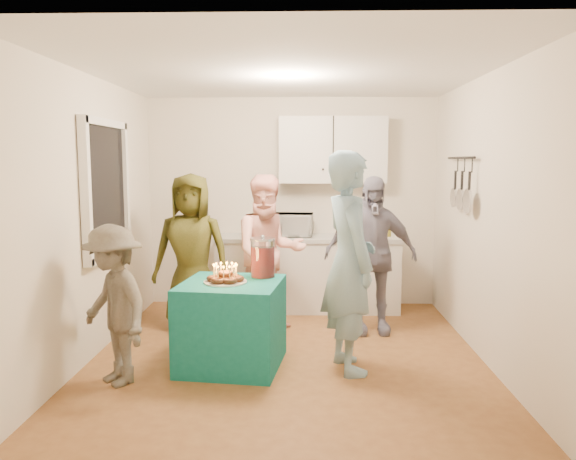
{
  "coord_description": "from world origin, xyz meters",
  "views": [
    {
      "loc": [
        0.16,
        -5.07,
        1.82
      ],
      "look_at": [
        0.0,
        0.35,
        1.15
      ],
      "focal_mm": 35.0,
      "sensor_mm": 36.0,
      "label": 1
    }
  ],
  "objects_px": {
    "counter": "(307,275)",
    "party_table": "(232,324)",
    "woman_back_left": "(192,252)",
    "woman_back_center": "(269,253)",
    "punch_jar": "(263,259)",
    "microwave": "(292,225)",
    "child_near_left": "(114,305)",
    "man_birthday": "(349,262)",
    "woman_back_right": "(371,255)"
  },
  "relations": [
    {
      "from": "party_table",
      "to": "punch_jar",
      "type": "xyz_separation_m",
      "value": [
        0.26,
        0.23,
        0.55
      ]
    },
    {
      "from": "woman_back_center",
      "to": "child_near_left",
      "type": "xyz_separation_m",
      "value": [
        -1.16,
        -1.54,
        -0.18
      ]
    },
    {
      "from": "man_birthday",
      "to": "woman_back_center",
      "type": "distance_m",
      "value": 1.4
    },
    {
      "from": "woman_back_left",
      "to": "woman_back_center",
      "type": "height_order",
      "value": "woman_back_left"
    },
    {
      "from": "woman_back_center",
      "to": "woman_back_right",
      "type": "xyz_separation_m",
      "value": [
        1.08,
        -0.09,
        -0.01
      ]
    },
    {
      "from": "counter",
      "to": "woman_back_center",
      "type": "xyz_separation_m",
      "value": [
        -0.42,
        -0.83,
        0.41
      ]
    },
    {
      "from": "woman_back_right",
      "to": "counter",
      "type": "bearing_deg",
      "value": 122.21
    },
    {
      "from": "woman_back_center",
      "to": "woman_back_left",
      "type": "bearing_deg",
      "value": 165.35
    },
    {
      "from": "counter",
      "to": "woman_back_left",
      "type": "distance_m",
      "value": 1.57
    },
    {
      "from": "microwave",
      "to": "woman_back_left",
      "type": "height_order",
      "value": "woman_back_left"
    },
    {
      "from": "counter",
      "to": "woman_back_right",
      "type": "height_order",
      "value": "woman_back_right"
    },
    {
      "from": "party_table",
      "to": "child_near_left",
      "type": "bearing_deg",
      "value": -154.64
    },
    {
      "from": "counter",
      "to": "woman_back_left",
      "type": "relative_size",
      "value": 1.3
    },
    {
      "from": "microwave",
      "to": "child_near_left",
      "type": "bearing_deg",
      "value": -116.45
    },
    {
      "from": "microwave",
      "to": "man_birthday",
      "type": "distance_m",
      "value": 2.07
    },
    {
      "from": "punch_jar",
      "to": "man_birthday",
      "type": "relative_size",
      "value": 0.18
    },
    {
      "from": "punch_jar",
      "to": "child_near_left",
      "type": "distance_m",
      "value": 1.37
    },
    {
      "from": "woman_back_center",
      "to": "counter",
      "type": "bearing_deg",
      "value": 46.47
    },
    {
      "from": "man_birthday",
      "to": "woman_back_center",
      "type": "height_order",
      "value": "man_birthday"
    },
    {
      "from": "party_table",
      "to": "punch_jar",
      "type": "height_order",
      "value": "punch_jar"
    },
    {
      "from": "counter",
      "to": "child_near_left",
      "type": "bearing_deg",
      "value": -123.71
    },
    {
      "from": "punch_jar",
      "to": "woman_back_center",
      "type": "xyz_separation_m",
      "value": [
        0.0,
        0.88,
        -0.09
      ]
    },
    {
      "from": "woman_back_left",
      "to": "woman_back_right",
      "type": "height_order",
      "value": "woman_back_left"
    },
    {
      "from": "party_table",
      "to": "punch_jar",
      "type": "relative_size",
      "value": 2.5
    },
    {
      "from": "microwave",
      "to": "woman_back_left",
      "type": "distance_m",
      "value": 1.38
    },
    {
      "from": "woman_back_left",
      "to": "child_near_left",
      "type": "height_order",
      "value": "woman_back_left"
    },
    {
      "from": "woman_back_center",
      "to": "woman_back_right",
      "type": "height_order",
      "value": "woman_back_center"
    },
    {
      "from": "punch_jar",
      "to": "woman_back_center",
      "type": "height_order",
      "value": "woman_back_center"
    },
    {
      "from": "woman_back_center",
      "to": "party_table",
      "type": "bearing_deg",
      "value": -119.88
    },
    {
      "from": "man_birthday",
      "to": "woman_back_left",
      "type": "bearing_deg",
      "value": 39.61
    },
    {
      "from": "counter",
      "to": "party_table",
      "type": "bearing_deg",
      "value": -109.33
    },
    {
      "from": "man_birthday",
      "to": "child_near_left",
      "type": "distance_m",
      "value": 1.99
    },
    {
      "from": "woman_back_left",
      "to": "woman_back_center",
      "type": "xyz_separation_m",
      "value": [
        0.83,
        0.03,
        -0.01
      ]
    },
    {
      "from": "man_birthday",
      "to": "child_near_left",
      "type": "height_order",
      "value": "man_birthday"
    },
    {
      "from": "counter",
      "to": "party_table",
      "type": "xyz_separation_m",
      "value": [
        -0.68,
        -1.95,
        -0.05
      ]
    },
    {
      "from": "microwave",
      "to": "party_table",
      "type": "xyz_separation_m",
      "value": [
        -0.49,
        -1.95,
        -0.67
      ]
    },
    {
      "from": "party_table",
      "to": "woman_back_right",
      "type": "height_order",
      "value": "woman_back_right"
    },
    {
      "from": "woman_back_center",
      "to": "woman_back_right",
      "type": "distance_m",
      "value": 1.08
    },
    {
      "from": "man_birthday",
      "to": "woman_back_right",
      "type": "distance_m",
      "value": 1.13
    },
    {
      "from": "party_table",
      "to": "microwave",
      "type": "bearing_deg",
      "value": 75.86
    },
    {
      "from": "woman_back_left",
      "to": "woman_back_right",
      "type": "bearing_deg",
      "value": 1.43
    },
    {
      "from": "microwave",
      "to": "punch_jar",
      "type": "xyz_separation_m",
      "value": [
        -0.23,
        -1.71,
        -0.12
      ]
    },
    {
      "from": "punch_jar",
      "to": "man_birthday",
      "type": "height_order",
      "value": "man_birthday"
    },
    {
      "from": "party_table",
      "to": "woman_back_left",
      "type": "xyz_separation_m",
      "value": [
        -0.57,
        1.09,
        0.46
      ]
    },
    {
      "from": "woman_back_right",
      "to": "woman_back_center",
      "type": "bearing_deg",
      "value": 171.89
    },
    {
      "from": "microwave",
      "to": "man_birthday",
      "type": "bearing_deg",
      "value": -70.98
    },
    {
      "from": "punch_jar",
      "to": "child_near_left",
      "type": "height_order",
      "value": "child_near_left"
    },
    {
      "from": "woman_back_center",
      "to": "child_near_left",
      "type": "height_order",
      "value": "woman_back_center"
    },
    {
      "from": "woman_back_left",
      "to": "child_near_left",
      "type": "distance_m",
      "value": 1.56
    },
    {
      "from": "man_birthday",
      "to": "woman_back_left",
      "type": "relative_size",
      "value": 1.13
    }
  ]
}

